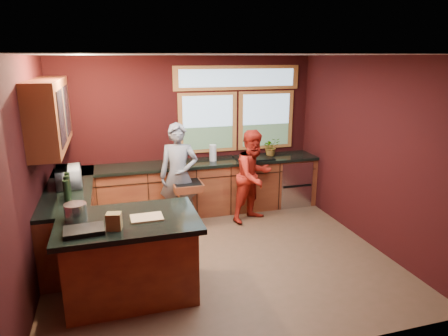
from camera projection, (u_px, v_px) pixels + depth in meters
name	position (u px, v px, depth m)	size (l,w,h in m)	color
floor	(219.00, 257.00, 5.52)	(4.50, 4.50, 0.00)	brown
room_shell	(168.00, 127.00, 5.18)	(4.52, 4.02, 2.71)	black
back_counter	(204.00, 187.00, 7.02)	(4.50, 0.64, 0.93)	#551F14
left_counter	(71.00, 218.00, 5.66)	(0.64, 2.30, 0.93)	#551F14
island	(131.00, 257.00, 4.55)	(1.55, 1.05, 0.95)	#551F14
person_grey	(179.00, 176.00, 6.35)	(0.62, 0.40, 1.69)	slate
person_red	(254.00, 176.00, 6.59)	(0.75, 0.58, 1.54)	#A11E12
microwave	(69.00, 177.00, 5.54)	(0.49, 0.33, 0.27)	#999999
potted_plant	(271.00, 147.00, 7.24)	(0.30, 0.26, 0.33)	#999999
paper_towel	(213.00, 153.00, 6.91)	(0.12, 0.12, 0.28)	silver
cutting_board	(147.00, 218.00, 4.43)	(0.35, 0.25, 0.02)	#A98356
stock_pot	(76.00, 211.00, 4.39)	(0.24, 0.24, 0.18)	silver
paper_bag	(114.00, 221.00, 4.12)	(0.15, 0.12, 0.18)	brown
black_tray	(84.00, 230.00, 4.06)	(0.40, 0.28, 0.05)	black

